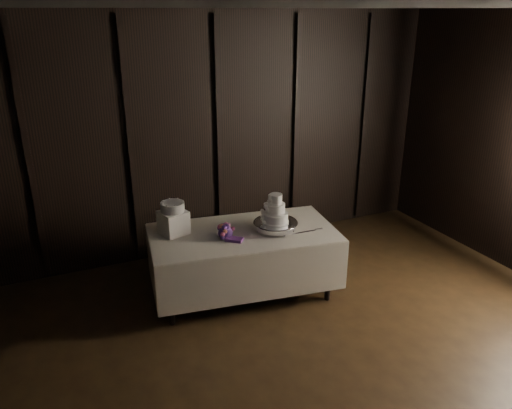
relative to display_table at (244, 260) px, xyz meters
The scene contains 8 objects.
room 2.46m from the display_table, 84.39° to the right, with size 6.08×7.08×3.08m.
display_table is the anchor object (origin of this frame).
cake_stand 0.52m from the display_table, 15.88° to the right, with size 0.48×0.48×0.09m, color silver.
wedding_cake 0.65m from the display_table, 19.21° to the right, with size 0.30×0.27×0.32m.
bouquet 0.46m from the display_table, 167.86° to the right, with size 0.28×0.38×0.18m, color #C4476E, non-canonical shape.
box_pedestal 0.87m from the display_table, 158.20° to the left, with size 0.26×0.26×0.25m, color white.
small_cake 0.98m from the display_table, 158.20° to the left, with size 0.25×0.25×0.10m, color white.
cake_knife 0.73m from the display_table, 26.80° to the right, with size 0.37×0.02×0.01m, color silver.
Camera 1 is at (-2.11, -2.30, 2.98)m, focal length 35.00 mm.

